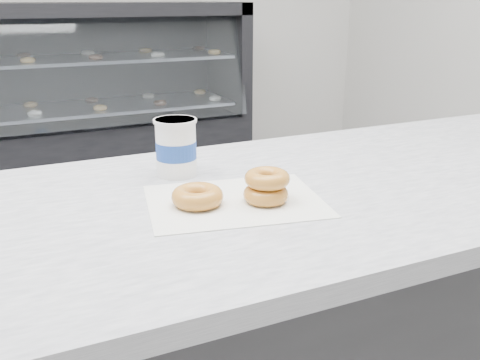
# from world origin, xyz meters

# --- Properties ---
(display_case) EXTENTS (2.40, 0.74, 1.25)m
(display_case) POSITION_xyz_m (0.00, 2.12, 0.49)
(display_case) COLOR black
(display_case) RESTS_ON ground
(wax_paper) EXTENTS (0.38, 0.32, 0.00)m
(wax_paper) POSITION_xyz_m (0.00, -0.63, 0.90)
(wax_paper) COLOR silver
(wax_paper) RESTS_ON counter
(donut_single) EXTENTS (0.11, 0.11, 0.04)m
(donut_single) POSITION_xyz_m (-0.07, -0.62, 0.92)
(donut_single) COLOR gold
(donut_single) RESTS_ON wax_paper
(donut_stack) EXTENTS (0.12, 0.12, 0.06)m
(donut_stack) POSITION_xyz_m (0.06, -0.66, 0.93)
(donut_stack) COLOR gold
(donut_stack) RESTS_ON wax_paper
(coffee_cup) EXTENTS (0.12, 0.12, 0.13)m
(coffee_cup) POSITION_xyz_m (-0.05, -0.42, 0.97)
(coffee_cup) COLOR white
(coffee_cup) RESTS_ON counter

